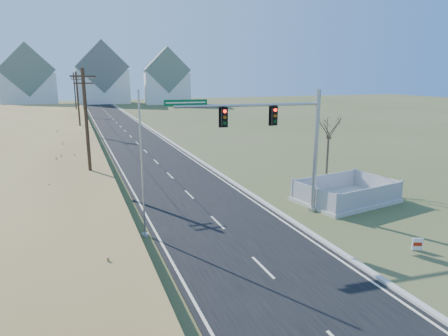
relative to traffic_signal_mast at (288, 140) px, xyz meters
The scene contains 14 objects.
ground 7.76m from the traffic_signal_mast, 137.98° to the right, with size 260.00×260.00×0.00m, color #3E4E26.
road 46.31m from the traffic_signal_mast, 95.74° to the left, with size 8.00×180.00×0.06m, color black.
curb 46.08m from the traffic_signal_mast, 90.57° to the left, with size 0.30×180.00×0.18m, color #B2AFA8.
utility_pole_near 15.53m from the traffic_signal_mast, 135.67° to the left, with size 1.80×0.26×9.00m.
utility_pole_mid 42.33m from the traffic_signal_mast, 105.21° to the left, with size 1.80×0.26×9.00m.
utility_pole_far 71.71m from the traffic_signal_mast, 98.91° to the left, with size 1.80×0.26×9.00m.
condo_nnw 106.31m from the traffic_signal_mast, 102.28° to the left, with size 14.93×11.17×17.03m.
condo_n 107.92m from the traffic_signal_mast, 91.38° to the left, with size 15.27×10.20×18.54m.
condo_ne 101.05m from the traffic_signal_mast, 81.24° to the left, with size 14.12×10.51×16.52m.
traffic_signal_mast is the anchor object (origin of this frame).
fence_enclosure 6.74m from the traffic_signal_mast, ahead, with size 7.06×5.38×1.47m.
open_sign 9.02m from the traffic_signal_mast, 64.63° to the right, with size 0.49×0.25×0.64m.
flagpole 9.06m from the traffic_signal_mast, behind, with size 0.35×0.35×7.79m.
bare_tree 8.37m from the traffic_signal_mast, 37.99° to the left, with size 2.17×2.17×5.74m.
Camera 1 is at (-7.48, -16.75, 8.49)m, focal length 32.00 mm.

